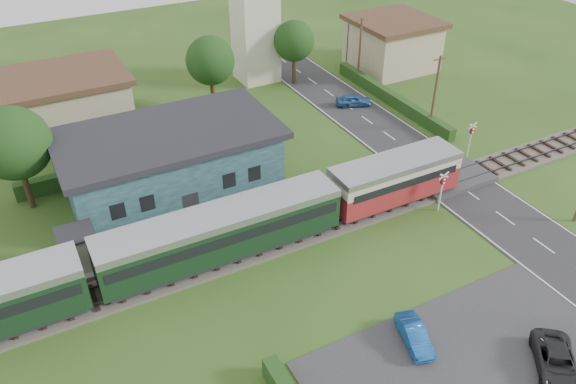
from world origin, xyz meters
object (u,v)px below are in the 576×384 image
house_west (68,102)px  crossing_signal_near (442,186)px  car_park_dark (557,363)px  pedestrian_far (130,242)px  station_building (171,162)px  pedestrian_near (314,187)px  equipment_hut (79,248)px  car_park_blue (414,335)px  train (174,247)px  house_east (392,43)px  car_on_road (353,100)px  crossing_signal_far (471,135)px

house_west → crossing_signal_near: house_west is taller
car_park_dark → pedestrian_far: pedestrian_far is taller
station_building → car_park_dark: 28.36m
pedestrian_near → pedestrian_far: (-13.65, 0.15, -0.09)m
equipment_hut → car_park_blue: (14.92, -14.70, -1.13)m
train → crossing_signal_near: train is taller
car_park_blue → car_park_dark: (5.34, -5.00, 0.06)m
car_park_blue → car_park_dark: bearing=-27.6°
house_west → car_park_blue: (11.92, -34.50, -2.17)m
house_east → crossing_signal_near: bearing=-119.1°
house_east → house_west: bearing=178.4°
car_park_dark → pedestrian_far: bearing=169.0°
pedestrian_near → house_east: bearing=-123.9°
train → pedestrian_far: (-2.13, 2.86, -0.86)m
house_east → car_park_blue: bearing=-124.6°
house_east → car_park_blue: (-23.08, -33.50, -2.18)m
crossing_signal_near → car_park_dark: size_ratio=0.75×
station_building → crossing_signal_near: (16.40, -11.40, -0.55)m
station_building → car_on_road: station_building is taller
station_building → car_park_dark: size_ratio=3.68×
train → pedestrian_near: bearing=13.2°
house_east → pedestrian_near: size_ratio=4.58×
house_west → house_east: (35.00, -1.00, 0.00)m
pedestrian_near → crossing_signal_near: bearing=160.3°
car_park_dark → house_west: bearing=151.0°
station_building → car_on_road: bearing=17.0°
equipment_hut → crossing_signal_far: (31.60, -0.81, 0.39)m
train → crossing_signal_near: size_ratio=13.18×
house_east → car_park_dark: 42.44m
train → car_park_blue: size_ratio=13.18×
train → crossing_signal_near: (19.21, -2.41, -0.04)m
house_west → crossing_signal_far: house_west is taller
station_building → crossing_signal_near: bearing=-34.8°
pedestrian_near → pedestrian_far: bearing=13.3°
crossing_signal_far → pedestrian_far: bearing=179.1°
train → crossing_signal_near: 19.36m
crossing_signal_near → car_park_blue: size_ratio=1.00×
equipment_hut → pedestrian_far: equipment_hut is taller
car_park_blue → equipment_hut: bearing=150.9°
car_park_blue → pedestrian_far: bearing=145.1°
crossing_signal_near → car_park_dark: (-4.14, -14.09, -1.46)m
station_building → pedestrian_near: station_building is taller
train → crossing_signal_far: size_ratio=13.18×
station_building → car_park_blue: bearing=-71.3°
car_on_road → pedestrian_far: bearing=138.0°
car_park_dark → crossing_signal_near: bearing=111.0°
crossing_signal_far → pedestrian_far: (-28.55, 0.47, -0.82)m
house_west → pedestrian_near: bearing=-56.0°
crossing_signal_far → train: bearing=-174.8°
house_east → crossing_signal_far: bearing=-108.1°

